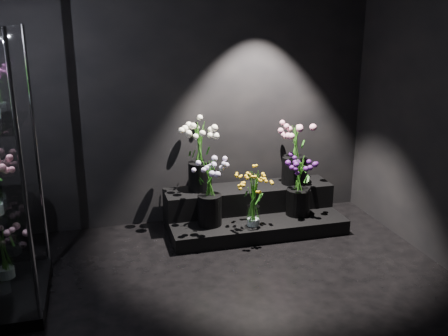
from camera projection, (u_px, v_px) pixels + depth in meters
name	position (u px, v px, depth m)	size (l,w,h in m)	color
floor	(240.00, 319.00, 3.73)	(4.00, 4.00, 0.00)	black
wall_back	(186.00, 93.00, 5.16)	(4.00, 4.00, 0.00)	black
wall_front	(439.00, 290.00, 1.47)	(4.00, 4.00, 0.00)	black
display_riser	(251.00, 211.00, 5.34)	(1.82, 0.81, 0.40)	black
bouquet_orange_bells	(253.00, 198.00, 4.92)	(0.29, 0.29, 0.56)	white
bouquet_lilac	(210.00, 189.00, 4.92)	(0.46, 0.46, 0.66)	black
bouquet_purple	(299.00, 183.00, 5.19)	(0.41, 0.41, 0.63)	black
bouquet_cream_roses	(200.00, 152.00, 5.16)	(0.43, 0.43, 0.72)	black
bouquet_pink_roses	(295.00, 152.00, 5.38)	(0.41, 0.41, 0.64)	black
bouquet_case_base_pink	(3.00, 249.00, 4.05)	(0.33, 0.33, 0.48)	white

